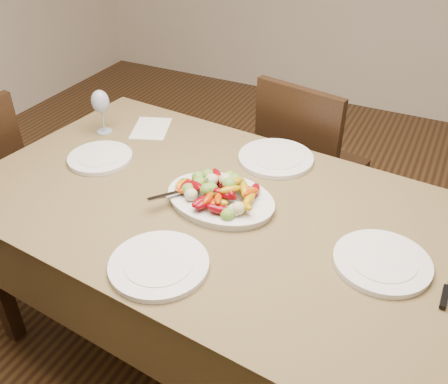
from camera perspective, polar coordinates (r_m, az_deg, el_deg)
name	(u,v)px	position (r m, az deg, el deg)	size (l,w,h in m)	color
dining_table	(224,286)	(1.96, 0.00, -10.68)	(1.84, 1.04, 0.76)	brown
chair_far	(313,166)	(2.52, 10.09, 2.93)	(0.42, 0.42, 0.95)	black
serving_platter	(220,201)	(1.72, -0.41, -0.99)	(0.38, 0.28, 0.02)	white
roasted_vegetables	(220,187)	(1.69, -0.42, 0.58)	(0.31, 0.21, 0.09)	#6F020A
serving_spoon	(198,191)	(1.71, -2.93, 0.07)	(0.28, 0.06, 0.03)	#9EA0A8
plate_left	(100,158)	(2.03, -13.96, 3.79)	(0.25, 0.25, 0.02)	white
plate_right	(382,262)	(1.56, 17.61, -7.66)	(0.29, 0.29, 0.02)	white
plate_far	(276,158)	(1.98, 5.94, 3.86)	(0.30, 0.30, 0.02)	white
plate_near	(159,265)	(1.49, -7.44, -8.26)	(0.30, 0.30, 0.02)	white
wine_glass	(102,111)	(2.20, -13.82, 9.03)	(0.08, 0.08, 0.20)	#8C99A5
menu_card	(151,128)	(2.24, -8.34, 7.22)	(0.15, 0.21, 0.00)	silver
table_knife	(448,288)	(1.55, 24.20, -9.96)	(0.02, 0.20, 0.01)	#9EA0A8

